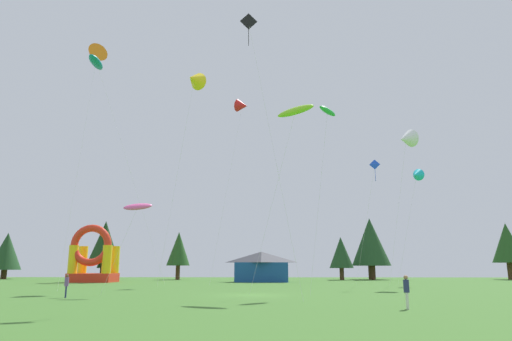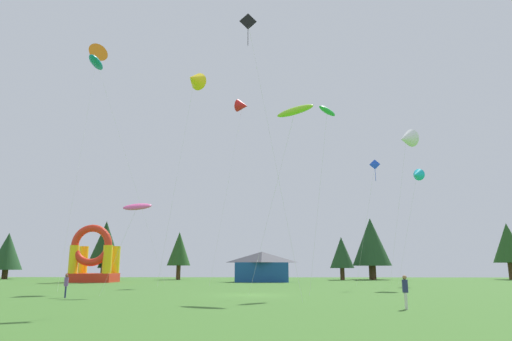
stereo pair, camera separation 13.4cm
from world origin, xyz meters
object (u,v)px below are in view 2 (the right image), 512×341
person_left_edge (405,289)px  kite_pink_parafoil (137,207)px  kite_white_delta (406,139)px  kite_lime_parafoil (295,111)px  kite_black_diamond (248,26)px  kite_yellow_delta (194,80)px  inflatable_red_slide (93,261)px  kite_teal_parafoil (96,63)px  kite_red_delta (242,106)px  festival_tent (262,267)px  person_far_side (66,284)px  kite_orange_delta (95,57)px  kite_green_parafoil (327,111)px  kite_cyan_delta (417,175)px  kite_blue_diamond (375,166)px

person_left_edge → kite_pink_parafoil: bearing=-116.3°
kite_white_delta → kite_lime_parafoil: bearing=-129.9°
kite_pink_parafoil → kite_white_delta: 31.03m
kite_black_diamond → kite_yellow_delta: (-6.87, 15.91, 2.76)m
inflatable_red_slide → kite_pink_parafoil: bearing=-63.3°
kite_lime_parafoil → kite_teal_parafoil: kite_teal_parafoil is taller
kite_red_delta → kite_pink_parafoil: kite_red_delta is taller
kite_black_diamond → festival_tent: size_ratio=2.81×
festival_tent → person_far_side: bearing=-110.6°
person_far_side → inflatable_red_slide: 32.96m
kite_teal_parafoil → person_far_side: size_ratio=15.57×
kite_lime_parafoil → kite_orange_delta: bearing=145.4°
person_far_side → person_left_edge: person_left_edge is taller
kite_yellow_delta → kite_green_parafoil: 18.45m
kite_cyan_delta → person_left_edge: bearing=-109.7°
inflatable_red_slide → kite_green_parafoil: bearing=-41.4°
kite_black_diamond → person_left_edge: (8.20, -7.45, -18.74)m
kite_cyan_delta → kite_black_diamond: bearing=-128.6°
kite_orange_delta → kite_blue_diamond: 34.85m
person_left_edge → festival_tent: (-8.01, 40.95, 1.11)m
kite_teal_parafoil → kite_blue_diamond: (29.79, 2.72, -11.08)m
kite_black_diamond → kite_teal_parafoil: kite_teal_parafoil is taller
kite_white_delta → person_left_edge: kite_white_delta is taller
person_left_edge → inflatable_red_slide: (-31.09, 38.82, 1.89)m
kite_pink_parafoil → kite_blue_diamond: (21.08, 13.62, 6.04)m
kite_pink_parafoil → person_left_edge: size_ratio=4.28×
kite_blue_diamond → inflatable_red_slide: bearing=157.1°
kite_cyan_delta → kite_white_delta: (-2.98, -6.52, 2.78)m
kite_lime_parafoil → kite_cyan_delta: 27.55m
person_far_side → inflatable_red_slide: inflatable_red_slide is taller
kite_black_diamond → kite_red_delta: bearing=94.7°
kite_teal_parafoil → festival_tent: size_ratio=3.31×
kite_pink_parafoil → kite_blue_diamond: 25.82m
kite_blue_diamond → kite_red_delta: bearing=145.1°
kite_black_diamond → kite_white_delta: 24.93m
kite_orange_delta → person_left_edge: bearing=-42.9°
kite_blue_diamond → person_left_edge: bearing=-100.5°
kite_red_delta → person_left_edge: (10.41, -34.14, -22.35)m
kite_black_diamond → kite_blue_diamond: bearing=52.4°
kite_yellow_delta → kite_cyan_delta: bearing=18.2°
kite_orange_delta → kite_yellow_delta: kite_orange_delta is taller
kite_orange_delta → kite_teal_parafoil: (2.07, -4.43, -2.94)m
kite_lime_parafoil → kite_green_parafoil: (2.88, 3.18, 1.08)m
kite_blue_diamond → inflatable_red_slide: size_ratio=1.69×
inflatable_red_slide → kite_teal_parafoil: bearing=-72.2°
kite_pink_parafoil → person_left_edge: kite_pink_parafoil is taller
kite_teal_parafoil → kite_green_parafoil: 26.40m
kite_lime_parafoil → person_left_edge: (4.70, -9.83, -12.83)m
kite_yellow_delta → person_far_side: kite_yellow_delta is taller
kite_lime_parafoil → person_far_side: bearing=-172.2°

